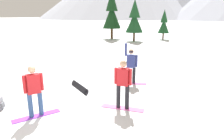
{
  "coord_description": "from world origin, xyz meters",
  "views": [
    {
      "loc": [
        3.8,
        -4.15,
        3.24
      ],
      "look_at": [
        0.46,
        3.36,
        1.0
      ],
      "focal_mm": 31.83,
      "sensor_mm": 36.0,
      "label": 1
    }
  ],
  "objects_px": {
    "pine_tree_twin": "(135,19)",
    "pine_tree_tall": "(164,23)",
    "snowboarder_background": "(131,65)",
    "loose_snowboard_near_left": "(80,87)",
    "snowboarder_midground": "(123,84)",
    "pine_tree_short": "(112,12)",
    "snowboarder_foreground": "(34,90)"
  },
  "relations": [
    {
      "from": "snowboarder_foreground",
      "to": "loose_snowboard_near_left",
      "type": "distance_m",
      "value": 2.81
    },
    {
      "from": "snowboarder_background",
      "to": "snowboarder_foreground",
      "type": "bearing_deg",
      "value": -111.89
    },
    {
      "from": "snowboarder_background",
      "to": "pine_tree_short",
      "type": "bearing_deg",
      "value": 116.72
    },
    {
      "from": "snowboarder_background",
      "to": "loose_snowboard_near_left",
      "type": "xyz_separation_m",
      "value": [
        -1.83,
        -1.75,
        -0.81
      ]
    },
    {
      "from": "snowboarder_midground",
      "to": "loose_snowboard_near_left",
      "type": "xyz_separation_m",
      "value": [
        -2.46,
        0.98,
        -0.82
      ]
    },
    {
      "from": "pine_tree_short",
      "to": "snowboarder_background",
      "type": "bearing_deg",
      "value": -63.28
    },
    {
      "from": "snowboarder_background",
      "to": "pine_tree_short",
      "type": "height_order",
      "value": "pine_tree_short"
    },
    {
      "from": "snowboarder_foreground",
      "to": "loose_snowboard_near_left",
      "type": "bearing_deg",
      "value": 91.05
    },
    {
      "from": "loose_snowboard_near_left",
      "to": "snowboarder_foreground",
      "type": "bearing_deg",
      "value": -88.95
    },
    {
      "from": "snowboarder_midground",
      "to": "pine_tree_tall",
      "type": "bearing_deg",
      "value": 96.53
    },
    {
      "from": "loose_snowboard_near_left",
      "to": "pine_tree_tall",
      "type": "xyz_separation_m",
      "value": [
        -0.16,
        21.89,
        2.14
      ]
    },
    {
      "from": "loose_snowboard_near_left",
      "to": "snowboarder_midground",
      "type": "bearing_deg",
      "value": -21.66
    },
    {
      "from": "loose_snowboard_near_left",
      "to": "pine_tree_tall",
      "type": "distance_m",
      "value": 21.99
    },
    {
      "from": "loose_snowboard_near_left",
      "to": "pine_tree_short",
      "type": "distance_m",
      "value": 21.16
    },
    {
      "from": "snowboarder_foreground",
      "to": "snowboarder_midground",
      "type": "xyz_separation_m",
      "value": [
        2.41,
        1.72,
        0.03
      ]
    },
    {
      "from": "snowboarder_midground",
      "to": "pine_tree_short",
      "type": "relative_size",
      "value": 0.26
    },
    {
      "from": "pine_tree_twin",
      "to": "pine_tree_short",
      "type": "xyz_separation_m",
      "value": [
        -3.86,
        1.45,
        0.86
      ]
    },
    {
      "from": "loose_snowboard_near_left",
      "to": "pine_tree_tall",
      "type": "bearing_deg",
      "value": 90.41
    },
    {
      "from": "snowboarder_midground",
      "to": "snowboarder_background",
      "type": "distance_m",
      "value": 2.8
    },
    {
      "from": "pine_tree_tall",
      "to": "pine_tree_twin",
      "type": "xyz_separation_m",
      "value": [
        -3.12,
        -3.77,
        0.64
      ]
    },
    {
      "from": "pine_tree_twin",
      "to": "pine_tree_tall",
      "type": "bearing_deg",
      "value": 50.31
    },
    {
      "from": "pine_tree_twin",
      "to": "snowboarder_foreground",
      "type": "bearing_deg",
      "value": -80.91
    },
    {
      "from": "snowboarder_midground",
      "to": "pine_tree_tall",
      "type": "distance_m",
      "value": 23.05
    },
    {
      "from": "snowboarder_foreground",
      "to": "pine_tree_short",
      "type": "distance_m",
      "value": 23.58
    },
    {
      "from": "snowboarder_foreground",
      "to": "pine_tree_twin",
      "type": "distance_m",
      "value": 21.18
    },
    {
      "from": "snowboarder_midground",
      "to": "snowboarder_background",
      "type": "height_order",
      "value": "snowboarder_background"
    },
    {
      "from": "snowboarder_foreground",
      "to": "loose_snowboard_near_left",
      "type": "relative_size",
      "value": 1.12
    },
    {
      "from": "snowboarder_background",
      "to": "pine_tree_twin",
      "type": "distance_m",
      "value": 17.27
    },
    {
      "from": "pine_tree_tall",
      "to": "pine_tree_twin",
      "type": "bearing_deg",
      "value": -129.69
    },
    {
      "from": "pine_tree_twin",
      "to": "pine_tree_short",
      "type": "distance_m",
      "value": 4.21
    },
    {
      "from": "snowboarder_background",
      "to": "loose_snowboard_near_left",
      "type": "distance_m",
      "value": 2.66
    },
    {
      "from": "pine_tree_twin",
      "to": "loose_snowboard_near_left",
      "type": "bearing_deg",
      "value": -79.74
    }
  ]
}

